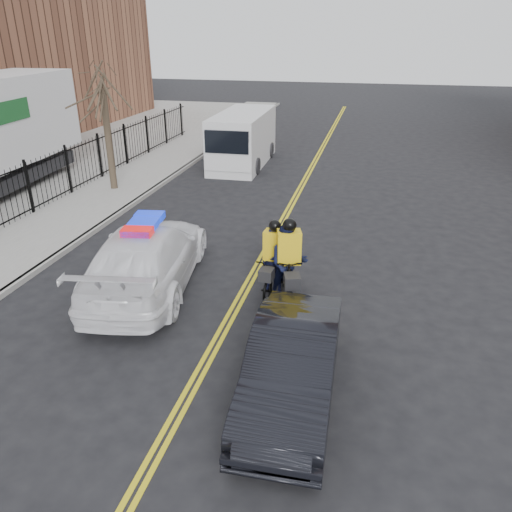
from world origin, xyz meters
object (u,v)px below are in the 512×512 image
at_px(dark_sedan, 292,365).
at_px(cyclist_near, 274,267).
at_px(police_cruiser, 147,257).
at_px(cyclist_far, 288,269).
at_px(cargo_van, 242,140).

relative_size(dark_sedan, cyclist_near, 2.12).
distance_m(police_cruiser, dark_sedan, 5.65).
xyz_separation_m(dark_sedan, cyclist_near, (-1.15, 3.97, -0.03)).
bearing_deg(dark_sedan, cyclist_far, 99.55).
relative_size(dark_sedan, cyclist_far, 1.96).
relative_size(police_cruiser, cyclist_near, 2.97).
height_order(cyclist_near, cyclist_far, cyclist_far).
height_order(police_cruiser, cargo_van, cargo_van).
relative_size(cargo_van, cyclist_near, 2.98).
bearing_deg(cyclist_near, cargo_van, 112.42).
bearing_deg(dark_sedan, police_cruiser, 140.15).
xyz_separation_m(dark_sedan, cyclist_far, (-0.72, 3.63, 0.14)).
distance_m(police_cruiser, cyclist_near, 3.33).
xyz_separation_m(police_cruiser, cyclist_near, (3.29, 0.47, -0.16)).
relative_size(dark_sedan, cargo_van, 0.71).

